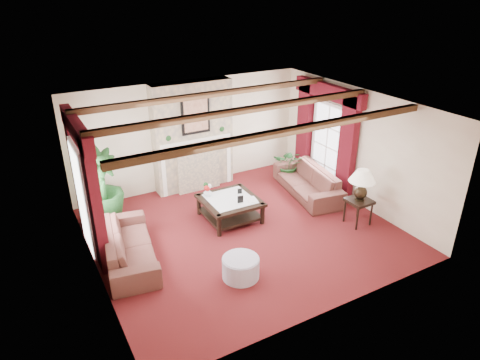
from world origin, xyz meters
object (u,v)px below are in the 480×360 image
sofa_left (129,240)px  potted_palm (103,202)px  coffee_table (230,209)px  sofa_right (308,177)px  side_table (358,211)px  ottoman (241,268)px

sofa_left → potted_palm: bearing=11.9°
potted_palm → coffee_table: 2.76m
sofa_left → coffee_table: (2.38, 0.44, -0.18)m
coffee_table → sofa_right: bearing=5.0°
potted_palm → side_table: potted_palm is taller
sofa_left → coffee_table: size_ratio=1.89×
sofa_right → coffee_table: (-2.26, -0.18, -0.19)m
potted_palm → coffee_table: bearing=-27.1°
potted_palm → coffee_table: (2.45, -1.25, -0.22)m
coffee_table → side_table: bearing=-32.5°
ottoman → side_table: bearing=7.3°
sofa_right → coffee_table: sofa_right is taller
side_table → sofa_right: bearing=92.6°
sofa_right → sofa_left: bearing=-72.5°
sofa_right → potted_palm: size_ratio=1.21×
sofa_left → side_table: bearing=-93.4°
sofa_right → side_table: size_ratio=4.01×
sofa_left → potted_palm: 1.70m
side_table → ottoman: 3.16m
side_table → ottoman: size_ratio=0.87×
sofa_left → ottoman: 2.17m
sofa_right → potted_palm: bearing=-93.0°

